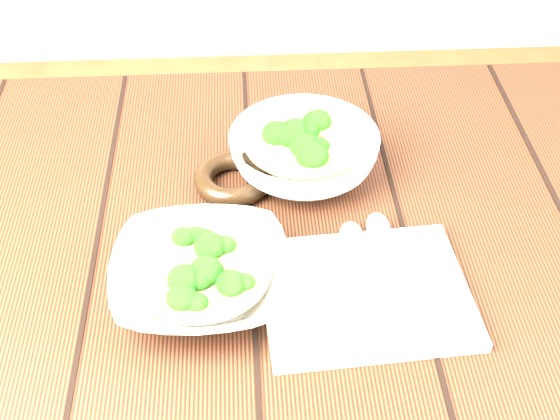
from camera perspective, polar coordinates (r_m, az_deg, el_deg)
name	(u,v)px	position (r m, az deg, el deg)	size (l,w,h in m)	color
table	(268,294)	(1.11, -0.92, -6.15)	(1.20, 0.80, 0.75)	#381C10
soup_bowl_front	(201,276)	(0.93, -5.80, -4.84)	(0.21, 0.21, 0.06)	silver
soup_bowl_back	(304,153)	(1.09, 1.76, 4.22)	(0.25, 0.25, 0.08)	silver
trivet	(233,179)	(1.08, -3.46, 2.31)	(0.11, 0.11, 0.03)	black
napkin	(365,293)	(0.94, 6.24, -6.08)	(0.24, 0.20, 0.01)	#EBE3C3
spoon_left	(352,259)	(0.96, 5.30, -3.55)	(0.04, 0.20, 0.01)	#9E9A8B
spoon_right	(381,249)	(0.98, 7.40, -2.83)	(0.04, 0.20, 0.01)	#9E9A8B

